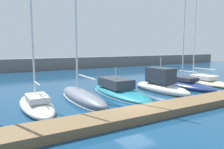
{
  "coord_description": "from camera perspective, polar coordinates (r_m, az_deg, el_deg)",
  "views": [
    {
      "loc": [
        -9.61,
        -13.01,
        4.68
      ],
      "look_at": [
        1.43,
        5.75,
        1.95
      ],
      "focal_mm": 35.06,
      "sensor_mm": 36.0,
      "label": 1
    }
  ],
  "objects": [
    {
      "name": "dock_pier",
      "position": [
        15.48,
        9.62,
        -9.54
      ],
      "size": [
        33.77,
        2.32,
        0.53
      ],
      "primitive_type": "cube",
      "color": "brown",
      "rests_on": "ground_plane"
    },
    {
      "name": "motorboat_ivory_sixth",
      "position": [
        23.72,
        12.57,
        -2.64
      ],
      "size": [
        2.54,
        7.47,
        3.94
      ],
      "rotation": [
        0.0,
        0.0,
        1.63
      ],
      "color": "silver",
      "rests_on": "ground_plane"
    },
    {
      "name": "breakwater_seawall",
      "position": [
        47.2,
        -18.66,
        2.56
      ],
      "size": [
        108.0,
        2.43,
        2.42
      ],
      "primitive_type": "cube",
      "color": "slate",
      "rests_on": "ground_plane"
    },
    {
      "name": "motorboat_teal_fifth",
      "position": [
        21.8,
        1.77,
        -4.21
      ],
      "size": [
        3.2,
        9.53,
        2.93
      ],
      "rotation": [
        0.0,
        0.0,
        1.55
      ],
      "color": "#19707F",
      "rests_on": "ground_plane"
    },
    {
      "name": "sailboat_sand_eighth",
      "position": [
        30.93,
        21.53,
        -1.55
      ],
      "size": [
        3.2,
        10.56,
        17.86
      ],
      "rotation": [
        0.0,
        0.0,
        1.57
      ],
      "color": "beige",
      "rests_on": "ground_plane"
    },
    {
      "name": "ground_plane",
      "position": [
        16.84,
        5.8,
        -9.03
      ],
      "size": [
        120.0,
        120.0,
        0.0
      ],
      "primitive_type": "plane",
      "color": "navy"
    },
    {
      "name": "sailboat_white_third",
      "position": [
        17.81,
        -19.15,
        -7.24
      ],
      "size": [
        2.34,
        7.38,
        12.04
      ],
      "rotation": [
        0.0,
        0.0,
        1.55
      ],
      "color": "white",
      "rests_on": "ground_plane"
    },
    {
      "name": "sailboat_slate_fourth",
      "position": [
        19.56,
        -7.75,
        -5.34
      ],
      "size": [
        2.25,
        8.7,
        16.96
      ],
      "rotation": [
        0.0,
        0.0,
        1.56
      ],
      "color": "slate",
      "rests_on": "ground_plane"
    },
    {
      "name": "sailboat_navy_seventh",
      "position": [
        27.18,
        18.09,
        -2.31
      ],
      "size": [
        2.91,
        8.59,
        17.11
      ],
      "rotation": [
        0.0,
        0.0,
        1.58
      ],
      "color": "navy",
      "rests_on": "ground_plane"
    }
  ]
}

